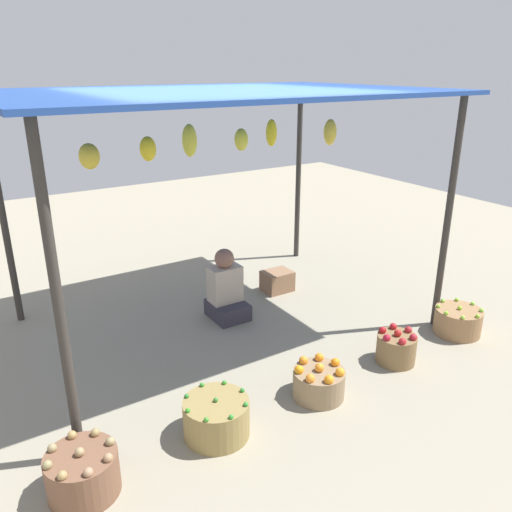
{
  "coord_description": "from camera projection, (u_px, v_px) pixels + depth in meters",
  "views": [
    {
      "loc": [
        -2.36,
        -4.34,
        2.6
      ],
      "look_at": [
        0.0,
        -0.61,
        0.95
      ],
      "focal_mm": 35.94,
      "sensor_mm": 36.0,
      "label": 1
    }
  ],
  "objects": [
    {
      "name": "basket_limes",
      "position": [
        458.0,
        321.0,
        5.26
      ],
      "size": [
        0.47,
        0.47,
        0.3
      ],
      "color": "#99724A",
      "rests_on": "ground"
    },
    {
      "name": "basket_oranges",
      "position": [
        319.0,
        382.0,
        4.25
      ],
      "size": [
        0.43,
        0.43,
        0.31
      ],
      "color": "#8F7555",
      "rests_on": "ground"
    },
    {
      "name": "wooden_crate_near_vendor",
      "position": [
        277.0,
        281.0,
        6.25
      ],
      "size": [
        0.35,
        0.28,
        0.25
      ],
      "primitive_type": "cube",
      "color": "#936A4A",
      "rests_on": "ground"
    },
    {
      "name": "ground_plane",
      "position": [
        226.0,
        321.0,
        5.53
      ],
      "size": [
        14.0,
        14.0,
        0.0
      ],
      "primitive_type": "plane",
      "color": "gray"
    },
    {
      "name": "vendor_person",
      "position": [
        226.0,
        291.0,
        5.54
      ],
      "size": [
        0.36,
        0.44,
        0.78
      ],
      "color": "#36333F",
      "rests_on": "ground"
    },
    {
      "name": "market_stall_structure",
      "position": [
        220.0,
        107.0,
        4.75
      ],
      "size": [
        4.02,
        2.77,
        2.39
      ],
      "color": "#38332D",
      "rests_on": "ground"
    },
    {
      "name": "basket_green_chilies",
      "position": [
        216.0,
        418.0,
        3.8
      ],
      "size": [
        0.49,
        0.49,
        0.32
      ],
      "color": "olive",
      "rests_on": "ground"
    },
    {
      "name": "basket_potatoes",
      "position": [
        83.0,
        473.0,
        3.28
      ],
      "size": [
        0.46,
        0.46,
        0.35
      ],
      "color": "brown",
      "rests_on": "ground"
    },
    {
      "name": "basket_red_apples",
      "position": [
        396.0,
        348.0,
        4.74
      ],
      "size": [
        0.36,
        0.36,
        0.33
      ],
      "color": "olive",
      "rests_on": "ground"
    }
  ]
}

